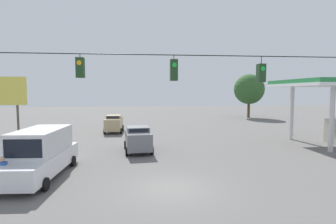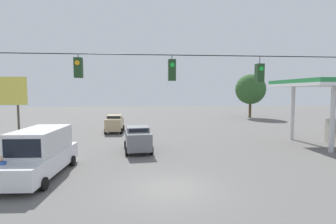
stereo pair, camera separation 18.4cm
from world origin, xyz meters
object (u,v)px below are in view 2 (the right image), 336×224
at_px(traffic_cone_nearest, 30,177).
at_px(traffic_cone_second, 41,165).
at_px(sedan_tan_withflow_far, 115,123).
at_px(traffic_cone_fourth, 64,149).
at_px(sedan_grey_withflow_mid, 138,138).
at_px(pedestrian, 1,174).
at_px(overhead_signal_span, 172,100).
at_px(traffic_cone_third, 57,156).
at_px(box_truck_white_parked_shoulder, 40,153).
at_px(tree_horizon_left, 250,89).

xyz_separation_m(traffic_cone_nearest, traffic_cone_second, (0.24, -2.16, 0.00)).
distance_m(sedan_tan_withflow_far, traffic_cone_fourth, 10.34).
distance_m(sedan_grey_withflow_mid, traffic_cone_nearest, 8.62).
bearing_deg(pedestrian, traffic_cone_nearest, -124.36).
xyz_separation_m(sedan_tan_withflow_far, pedestrian, (3.35, 17.81, -0.17)).
distance_m(overhead_signal_span, pedestrian, 8.75).
bearing_deg(traffic_cone_second, traffic_cone_third, -94.82).
xyz_separation_m(traffic_cone_nearest, traffic_cone_third, (0.04, -4.52, 0.00)).
bearing_deg(pedestrian, overhead_signal_span, 171.59).
distance_m(sedan_tan_withflow_far, sedan_grey_withflow_mid, 10.40).
distance_m(traffic_cone_nearest, traffic_cone_fourth, 6.74).
distance_m(traffic_cone_nearest, pedestrian, 1.50).
bearing_deg(box_truck_white_parked_shoulder, traffic_cone_third, -87.53).
bearing_deg(traffic_cone_second, traffic_cone_fourth, -89.82).
height_order(overhead_signal_span, traffic_cone_fourth, overhead_signal_span).
distance_m(sedan_tan_withflow_far, traffic_cone_second, 14.78).
height_order(box_truck_white_parked_shoulder, traffic_cone_second, box_truck_white_parked_shoulder).
bearing_deg(pedestrian, traffic_cone_third, -97.45).
bearing_deg(box_truck_white_parked_shoulder, traffic_cone_fourth, -86.31).
xyz_separation_m(pedestrian, tree_horizon_left, (-25.65, -32.37, 4.21)).
relative_size(overhead_signal_span, tree_horizon_left, 2.38).
bearing_deg(pedestrian, box_truck_white_parked_shoulder, -111.07).
relative_size(traffic_cone_third, pedestrian, 0.36).
bearing_deg(overhead_signal_span, traffic_cone_third, -43.61).
xyz_separation_m(sedan_grey_withflow_mid, tree_horizon_left, (-19.43, -24.57, 4.05)).
xyz_separation_m(traffic_cone_second, pedestrian, (0.54, 3.31, 0.56)).
xyz_separation_m(overhead_signal_span, traffic_cone_third, (7.19, -6.85, -4.06)).
distance_m(overhead_signal_span, traffic_cone_third, 10.72).
relative_size(box_truck_white_parked_shoulder, tree_horizon_left, 0.85).
bearing_deg(overhead_signal_span, traffic_cone_second, -31.24).
xyz_separation_m(traffic_cone_third, pedestrian, (0.74, 5.67, 0.56)).
bearing_deg(traffic_cone_second, sedan_tan_withflow_far, -100.94).
relative_size(sedan_grey_withflow_mid, traffic_cone_nearest, 6.49).
distance_m(overhead_signal_span, traffic_cone_fourth, 12.38).
height_order(box_truck_white_parked_shoulder, sedan_tan_withflow_far, box_truck_white_parked_shoulder).
height_order(sedan_tan_withflow_far, traffic_cone_fourth, sedan_tan_withflow_far).
height_order(overhead_signal_span, sedan_grey_withflow_mid, overhead_signal_span).
xyz_separation_m(traffic_cone_nearest, pedestrian, (0.79, 1.15, 0.56)).
distance_m(traffic_cone_nearest, tree_horizon_left, 40.20).
xyz_separation_m(traffic_cone_second, tree_horizon_left, (-25.11, -29.07, 4.76)).
distance_m(overhead_signal_span, tree_horizon_left, 37.95).
relative_size(traffic_cone_second, traffic_cone_third, 1.00).
bearing_deg(traffic_cone_nearest, box_truck_white_parked_shoulder, -95.02).
xyz_separation_m(box_truck_white_parked_shoulder, sedan_tan_withflow_far, (-2.46, -15.50, -0.28)).
bearing_deg(traffic_cone_fourth, pedestrian, 86.17).
height_order(pedestrian, tree_horizon_left, tree_horizon_left).
bearing_deg(sedan_tan_withflow_far, traffic_cone_nearest, 81.27).
relative_size(traffic_cone_nearest, traffic_cone_fourth, 1.00).
distance_m(box_truck_white_parked_shoulder, traffic_cone_nearest, 1.53).
xyz_separation_m(traffic_cone_third, tree_horizon_left, (-24.91, -26.70, 4.76)).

